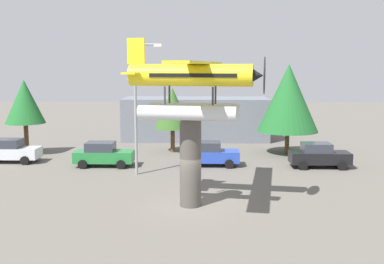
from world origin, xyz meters
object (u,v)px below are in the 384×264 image
at_px(tree_east, 173,108).
at_px(tree_center_back, 288,98).
at_px(storefront_building, 196,119).
at_px(car_far_blue, 209,154).
at_px(tree_west, 25,102).
at_px(floatplane_monument, 193,85).
at_px(display_pedestal, 190,162).
at_px(car_distant_black, 319,155).
at_px(streetlight_primary, 138,100).
at_px(car_near_silver, 10,151).
at_px(car_mid_green, 103,154).

distance_m(tree_east, tree_center_back, 9.49).
distance_m(storefront_building, tree_east, 7.32).
bearing_deg(tree_east, car_far_blue, -60.93).
bearing_deg(tree_west, floatplane_monument, -44.78).
height_order(display_pedestal, car_distant_black, display_pedestal).
relative_size(car_distant_black, tree_west, 0.69).
bearing_deg(streetlight_primary, tree_east, 78.49).
height_order(car_near_silver, car_far_blue, same).
bearing_deg(floatplane_monument, car_near_silver, 151.86).
relative_size(floatplane_monument, car_near_silver, 2.49).
relative_size(car_distant_black, storefront_building, 0.30).
xyz_separation_m(car_near_silver, tree_west, (0.00, 3.27, 3.40)).
bearing_deg(streetlight_primary, tree_center_back, 34.51).
height_order(car_mid_green, tree_east, tree_east).
xyz_separation_m(floatplane_monument, car_far_blue, (0.93, 9.73, -5.35)).
bearing_deg(display_pedestal, car_distant_black, 46.58).
height_order(display_pedestal, floatplane_monument, floatplane_monument).
bearing_deg(car_distant_black, floatplane_monument, -132.93).
xyz_separation_m(car_far_blue, streetlight_primary, (-4.67, -2.85, 4.08)).
xyz_separation_m(streetlight_primary, tree_west, (-10.20, 6.96, -0.67)).
distance_m(floatplane_monument, storefront_building, 22.42).
distance_m(display_pedestal, floatplane_monument, 3.96).
height_order(storefront_building, tree_west, tree_west).
bearing_deg(tree_center_back, car_mid_green, -159.89).
bearing_deg(car_mid_green, storefront_building, 63.13).
bearing_deg(tree_west, tree_center_back, 1.82).
relative_size(tree_west, tree_center_back, 0.83).
bearing_deg(storefront_building, tree_west, -149.09).
height_order(display_pedestal, tree_east, tree_east).
bearing_deg(storefront_building, car_near_silver, -140.05).
height_order(display_pedestal, car_mid_green, display_pedestal).
bearing_deg(display_pedestal, storefront_building, 90.36).
bearing_deg(streetlight_primary, tree_west, 145.70).
bearing_deg(floatplane_monument, tree_west, 144.23).
xyz_separation_m(car_far_blue, storefront_building, (-1.19, 12.29, 1.15)).
xyz_separation_m(display_pedestal, car_near_silver, (-13.81, 10.54, -1.40)).
xyz_separation_m(car_far_blue, car_distant_black, (7.79, -0.36, 0.00)).
bearing_deg(storefront_building, display_pedestal, -89.64).
xyz_separation_m(car_far_blue, tree_center_back, (6.44, 4.78, 3.70)).
height_order(car_mid_green, car_distant_black, same).
bearing_deg(display_pedestal, car_far_blue, 83.79).
xyz_separation_m(storefront_building, tree_center_back, (7.63, -7.51, 2.55)).
bearing_deg(tree_east, car_mid_green, -128.79).
xyz_separation_m(car_near_silver, streetlight_primary, (10.20, -3.69, 4.08)).
bearing_deg(floatplane_monument, car_distant_black, 56.08).
height_order(car_near_silver, car_distant_black, same).
bearing_deg(car_near_silver, floatplane_monument, -37.15).
relative_size(car_near_silver, car_mid_green, 1.00).
relative_size(floatplane_monument, car_mid_green, 2.49).
distance_m(display_pedestal, tree_east, 15.28).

